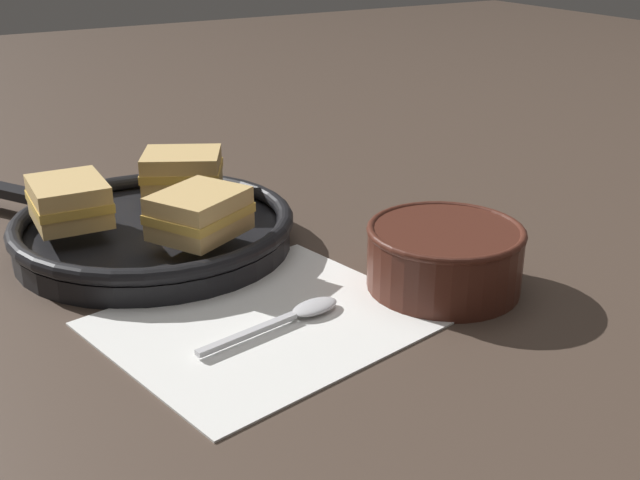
{
  "coord_description": "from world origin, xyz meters",
  "views": [
    {
      "loc": [
        -0.37,
        -0.63,
        0.36
      ],
      "look_at": [
        0.02,
        0.04,
        0.04
      ],
      "focal_mm": 45.0,
      "sensor_mm": 36.0,
      "label": 1
    }
  ],
  "objects": [
    {
      "name": "sandwich_near_left",
      "position": [
        -0.2,
        0.21,
        0.06
      ],
      "size": [
        0.08,
        0.1,
        0.05
      ],
      "rotation": [
        0.0,
        0.0,
        4.67
      ],
      "color": "#DBB26B",
      "rests_on": "skillet"
    },
    {
      "name": "napkin",
      "position": [
        -0.08,
        -0.03,
        0.0
      ],
      "size": [
        0.32,
        0.29,
        0.0
      ],
      "color": "white",
      "rests_on": "ground_plane"
    },
    {
      "name": "spoon",
      "position": [
        -0.06,
        -0.04,
        0.01
      ],
      "size": [
        0.16,
        0.05,
        0.01
      ],
      "rotation": [
        0.0,
        0.0,
        0.2
      ],
      "color": "silver",
      "rests_on": "napkin"
    },
    {
      "name": "skillet",
      "position": [
        -0.11,
        0.19,
        0.02
      ],
      "size": [
        0.32,
        0.41,
        0.04
      ],
      "color": "black",
      "rests_on": "ground_plane"
    },
    {
      "name": "sandwich_far_left",
      "position": [
        -0.05,
        0.25,
        0.06
      ],
      "size": [
        0.12,
        0.11,
        0.05
      ],
      "rotation": [
        0.0,
        0.0,
        8.94
      ],
      "color": "#DBB26B",
      "rests_on": "skillet"
    },
    {
      "name": "sandwich_near_right",
      "position": [
        -0.09,
        0.11,
        0.06
      ],
      "size": [
        0.12,
        0.11,
        0.05
      ],
      "rotation": [
        0.0,
        0.0,
        6.78
      ],
      "color": "#DBB26B",
      "rests_on": "skillet"
    },
    {
      "name": "soup_bowl",
      "position": [
        0.1,
        -0.05,
        0.04
      ],
      "size": [
        0.16,
        0.16,
        0.07
      ],
      "color": "#4C2319",
      "rests_on": "ground_plane"
    },
    {
      "name": "ground_plane",
      "position": [
        0.0,
        0.0,
        0.0
      ],
      "size": [
        4.0,
        4.0,
        0.0
      ],
      "primitive_type": "plane",
      "color": "#47382D"
    }
  ]
}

